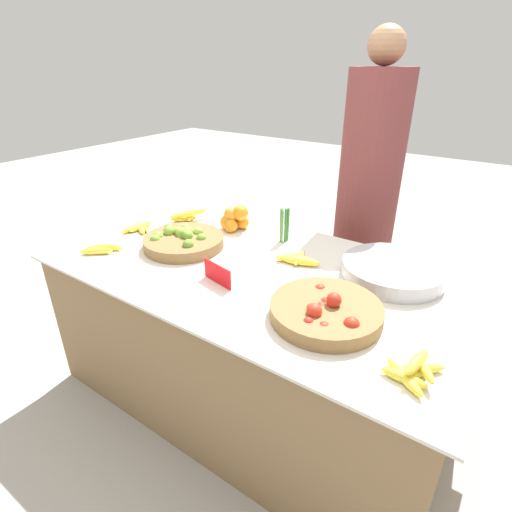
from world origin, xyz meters
The scene contains 14 objects.
ground_plane centered at (0.00, 0.00, 0.00)m, with size 12.00×12.00×0.00m, color #A39E93.
market_table centered at (0.00, 0.00, 0.34)m, with size 1.75×0.95×0.68m.
lime_bowl centered at (-0.39, -0.02, 0.71)m, with size 0.36×0.36×0.09m.
tomato_basket centered at (0.40, -0.17, 0.71)m, with size 0.37×0.37×0.10m.
orange_pile centered at (-0.32, 0.27, 0.74)m, with size 0.14×0.14×0.13m.
metal_bowl centered at (0.49, 0.23, 0.71)m, with size 0.39×0.39×0.06m.
price_sign centered at (-0.04, -0.19, 0.72)m, with size 0.15×0.04×0.08m.
veg_bundle centered at (-0.04, 0.29, 0.76)m, with size 0.03×0.05×0.16m.
banana_bunch_front_right centered at (-0.60, 0.23, 0.71)m, with size 0.14×0.19×0.06m.
banana_bunch_front_left centered at (-0.65, -0.28, 0.70)m, with size 0.15×0.16×0.03m.
banana_bunch_back_center centered at (0.71, -0.29, 0.71)m, with size 0.16×0.17×0.06m.
banana_bunch_front_center centered at (-0.71, -0.01, 0.70)m, with size 0.15×0.18×0.03m.
banana_bunch_middle_left centered at (0.12, 0.13, 0.70)m, with size 0.20×0.15×0.03m.
vendor_person centered at (0.16, 0.81, 0.74)m, with size 0.32×0.32×1.60m.
Camera 1 is at (0.83, -1.20, 1.46)m, focal length 28.00 mm.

